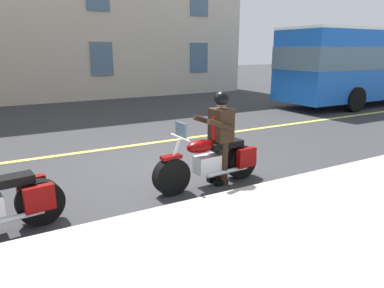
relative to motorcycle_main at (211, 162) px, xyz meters
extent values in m
plane|color=#333335|center=(0.39, -1.31, -0.45)|extent=(80.00, 80.00, 0.00)
cube|color=#B2ADA0|center=(0.39, 3.19, -0.38)|extent=(60.00, 5.00, 0.15)
cube|color=#E5DB4C|center=(0.39, -3.31, -0.45)|extent=(60.00, 0.16, 0.01)
cylinder|color=black|center=(0.84, 0.05, -0.12)|extent=(0.67, 0.24, 0.66)
cylinder|color=black|center=(-0.70, -0.05, -0.12)|extent=(0.67, 0.24, 0.66)
cube|color=silver|center=(0.05, 0.00, -0.03)|extent=(0.58, 0.31, 0.32)
ellipsoid|color=#720505|center=(0.25, 0.01, 0.33)|extent=(0.58, 0.31, 0.24)
cube|color=black|center=(-0.30, -0.02, 0.29)|extent=(0.72, 0.32, 0.12)
cube|color=#720505|center=(-0.67, 0.18, 0.03)|extent=(0.41, 0.14, 0.36)
cube|color=#720505|center=(-0.64, -0.26, 0.03)|extent=(0.41, 0.14, 0.36)
cylinder|color=silver|center=(0.82, 0.05, 0.15)|extent=(0.35, 0.07, 0.76)
cylinder|color=silver|center=(0.66, 0.04, 0.55)|extent=(0.07, 0.60, 0.04)
cube|color=#720505|center=(0.84, 0.05, 0.23)|extent=(0.37, 0.18, 0.06)
cylinder|color=silver|center=(-0.26, 0.14, -0.19)|extent=(0.90, 0.14, 0.08)
cube|color=slate|center=(0.64, 0.04, 0.67)|extent=(0.06, 0.32, 0.28)
cylinder|color=black|center=(-0.21, 0.10, -0.03)|extent=(0.14, 0.14, 0.84)
cube|color=black|center=(-0.15, 0.11, -0.40)|extent=(0.27, 0.13, 0.10)
cylinder|color=black|center=(-0.20, -0.14, -0.03)|extent=(0.14, 0.14, 0.84)
cube|color=black|center=(-0.14, -0.13, -0.40)|extent=(0.27, 0.13, 0.10)
cube|color=black|center=(-0.20, -0.02, 0.67)|extent=(0.34, 0.42, 0.60)
cube|color=red|center=(-0.04, -0.01, 0.63)|extent=(0.03, 0.07, 0.44)
cylinder|color=black|center=(-0.04, 0.22, 0.73)|extent=(0.56, 0.13, 0.28)
cylinder|color=black|center=(-0.01, -0.22, 0.73)|extent=(0.56, 0.13, 0.28)
sphere|color=tan|center=(-0.20, -0.02, 1.10)|extent=(0.22, 0.22, 0.22)
sphere|color=black|center=(-0.20, -0.02, 1.15)|extent=(0.28, 0.28, 0.28)
cylinder|color=black|center=(2.95, 0.08, -0.12)|extent=(0.68, 0.29, 0.66)
cube|color=black|center=(3.35, 0.13, 0.29)|extent=(0.73, 0.37, 0.12)
cube|color=#720505|center=(2.97, 0.30, 0.03)|extent=(0.41, 0.17, 0.36)
cube|color=#720505|center=(3.03, -0.13, 0.03)|extent=(0.41, 0.17, 0.36)
cylinder|color=silver|center=(3.38, 0.30, -0.19)|extent=(0.90, 0.20, 0.08)
cube|color=blue|center=(-12.47, -5.11, 1.32)|extent=(11.00, 2.50, 2.85)
cube|color=slate|center=(-12.47, -5.11, 1.65)|extent=(11.04, 2.52, 0.90)
cylinder|color=black|center=(-9.27, -6.31, 0.05)|extent=(1.00, 0.30, 1.00)
cylinder|color=black|center=(-9.27, -3.91, 0.05)|extent=(1.00, 0.30, 1.00)
cube|color=slate|center=(-6.82, -12.28, 1.55)|extent=(1.10, 0.06, 1.60)
cube|color=slate|center=(-1.33, -12.28, 1.55)|extent=(1.10, 0.06, 1.60)
cube|color=slate|center=(-6.82, -12.28, 4.55)|extent=(1.10, 0.06, 1.60)
camera|label=1|loc=(3.28, 5.18, 2.00)|focal=32.63mm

